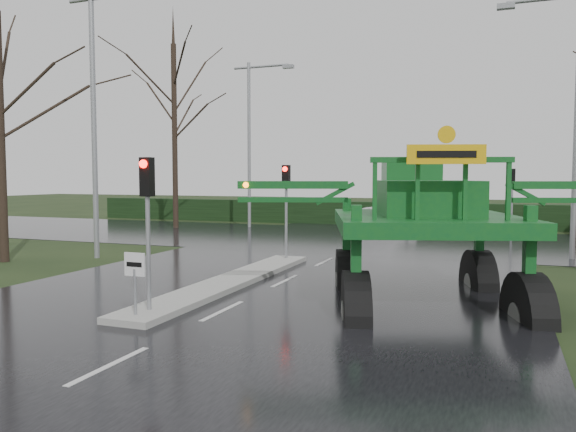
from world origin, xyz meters
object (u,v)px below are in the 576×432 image
(crop_sprayer, at_px, (356,205))
(street_light_left_far, at_px, (254,129))
(street_light_right, at_px, (568,99))
(traffic_signal_mid, at_px, (286,191))
(traffic_signal_far, at_px, (512,187))
(street_light_left_near, at_px, (100,100))
(traffic_signal_near, at_px, (147,200))
(white_sedan, at_px, (381,230))
(keep_left_sign, at_px, (135,273))

(crop_sprayer, bearing_deg, street_light_left_far, 102.14)
(street_light_right, distance_m, street_light_left_far, 18.24)
(street_light_right, height_order, crop_sprayer, street_light_right)
(traffic_signal_mid, xyz_separation_m, traffic_signal_far, (7.80, 12.52, 0.00))
(traffic_signal_far, distance_m, crop_sprayer, 19.52)
(traffic_signal_far, relative_size, street_light_left_near, 0.35)
(traffic_signal_mid, relative_size, crop_sprayer, 0.39)
(traffic_signal_near, relative_size, traffic_signal_far, 1.00)
(street_light_left_near, height_order, crop_sprayer, street_light_left_near)
(street_light_left_near, distance_m, street_light_left_far, 14.00)
(crop_sprayer, bearing_deg, white_sedan, 81.71)
(traffic_signal_near, xyz_separation_m, street_light_left_far, (-6.89, 21.01, 3.40))
(keep_left_sign, xyz_separation_m, white_sedan, (0.77, 22.57, -1.06))
(traffic_signal_mid, bearing_deg, street_light_left_far, 118.86)
(keep_left_sign, distance_m, street_light_left_near, 11.32)
(crop_sprayer, bearing_deg, traffic_signal_near, -174.39)
(traffic_signal_near, xyz_separation_m, traffic_signal_mid, (0.00, 8.50, 0.00))
(keep_left_sign, distance_m, crop_sprayer, 5.01)
(street_light_left_near, distance_m, street_light_right, 17.45)
(street_light_left_near, xyz_separation_m, street_light_right, (16.39, 6.00, 0.00))
(traffic_signal_near, height_order, crop_sprayer, crop_sprayer)
(keep_left_sign, relative_size, crop_sprayer, 0.15)
(street_light_left_far, xyz_separation_m, crop_sprayer, (11.10, -19.18, -3.52))
(keep_left_sign, xyz_separation_m, traffic_signal_far, (7.80, 21.51, 1.53))
(street_light_right, distance_m, crop_sprayer, 12.86)
(street_light_left_far, bearing_deg, traffic_signal_near, -71.83)
(traffic_signal_mid, distance_m, traffic_signal_far, 14.75)
(keep_left_sign, distance_m, street_light_right, 17.23)
(street_light_left_near, bearing_deg, traffic_signal_near, -45.47)
(street_light_right, bearing_deg, traffic_signal_mid, -154.60)
(street_light_right, xyz_separation_m, street_light_left_far, (-16.39, 8.00, 0.00))
(keep_left_sign, height_order, street_light_left_near, street_light_left_near)
(traffic_signal_far, bearing_deg, street_light_right, 101.95)
(traffic_signal_far, distance_m, street_light_right, 8.86)
(street_light_left_far, distance_m, white_sedan, 9.79)
(keep_left_sign, distance_m, traffic_signal_near, 1.61)
(traffic_signal_far, relative_size, street_light_left_far, 0.35)
(traffic_signal_near, xyz_separation_m, street_light_right, (9.49, 13.01, 3.40))
(traffic_signal_mid, xyz_separation_m, street_light_right, (9.49, 4.51, 3.40))
(traffic_signal_near, distance_m, street_light_left_near, 10.40)
(traffic_signal_far, bearing_deg, street_light_left_near, 43.63)
(keep_left_sign, xyz_separation_m, street_light_left_far, (-6.89, 21.50, 4.93))
(traffic_signal_mid, height_order, white_sedan, traffic_signal_mid)
(street_light_left_near, xyz_separation_m, white_sedan, (7.67, 15.07, -5.99))
(traffic_signal_near, relative_size, crop_sprayer, 0.39)
(white_sedan, bearing_deg, keep_left_sign, 157.63)
(keep_left_sign, bearing_deg, street_light_left_far, 107.78)
(keep_left_sign, bearing_deg, traffic_signal_mid, 90.00)
(traffic_signal_far, distance_m, street_light_left_far, 15.08)
(street_light_right, bearing_deg, street_light_left_near, -159.89)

